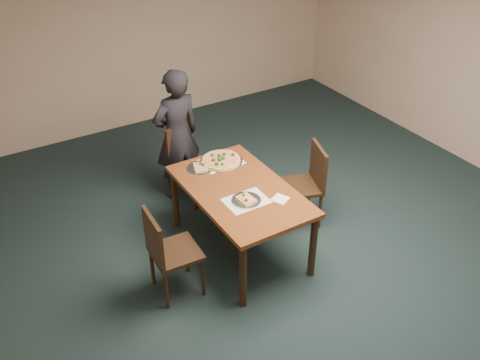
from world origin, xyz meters
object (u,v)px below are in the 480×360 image
chair_left (167,249)px  slice_plate_near (246,200)px  chair_right (307,181)px  diner (177,135)px  dining_table (240,196)px  pizza_pan (221,160)px  chair_far (188,158)px  slice_plate_far (201,167)px

chair_left → slice_plate_near: size_ratio=3.25×
chair_right → diner: bearing=-122.7°
dining_table → chair_left: 0.91m
pizza_pan → diner: bearing=103.3°
chair_far → slice_plate_near: size_ratio=3.25×
chair_left → diner: bearing=-26.0°
pizza_pan → slice_plate_near: 0.75m
slice_plate_far → diner: bearing=84.0°
dining_table → slice_plate_far: (-0.15, 0.53, 0.10)m
dining_table → chair_left: (-0.88, -0.19, -0.14)m
diner → slice_plate_far: 0.72m
chair_right → diner: diner is taller
slice_plate_near → slice_plate_far: size_ratio=1.00×
dining_table → chair_right: bearing=3.6°
pizza_pan → slice_plate_far: size_ratio=1.58×
chair_left → slice_plate_near: 0.86m
slice_plate_near → slice_plate_far: (-0.09, 0.73, -0.00)m
slice_plate_far → chair_right: bearing=-24.8°
chair_far → chair_left: 1.60m
dining_table → slice_plate_near: bearing=-105.4°
slice_plate_near → dining_table: bearing=74.6°
chair_right → slice_plate_near: 1.00m
dining_table → slice_plate_far: 0.56m
dining_table → chair_left: bearing=-167.6°
chair_left → diner: size_ratio=0.58×
chair_far → diner: 0.30m
diner → pizza_pan: (0.17, -0.72, -0.01)m
chair_far → chair_left: same height
chair_left → chair_far: bearing=-30.1°
chair_right → slice_plate_far: (-1.03, 0.47, 0.25)m
chair_left → slice_plate_near: chair_left is taller
chair_right → slice_plate_far: chair_right is taller
pizza_pan → slice_plate_far: pizza_pan is taller
dining_table → chair_right: 0.89m
chair_far → slice_plate_near: 1.37m
slice_plate_near → chair_right: bearing=15.6°
pizza_pan → chair_far: bearing=98.8°
pizza_pan → slice_plate_far: bearing=179.8°
chair_right → pizza_pan: 0.95m
chair_left → slice_plate_near: bearing=-87.5°
dining_table → chair_far: (-0.00, 1.14, -0.14)m
chair_far → slice_plate_far: (-0.15, -0.61, 0.25)m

